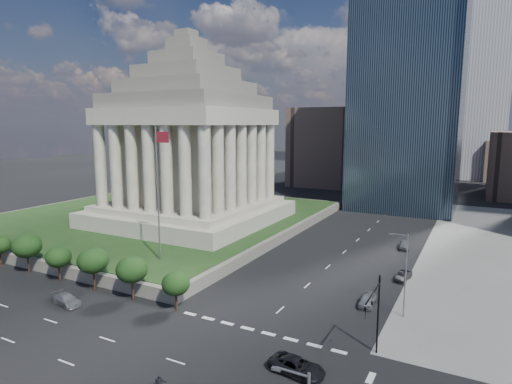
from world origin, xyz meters
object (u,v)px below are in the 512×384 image
Objects in this scene: traffic_signal_ne at (374,309)px; war_memorial at (189,128)px; parked_sedan_far at (405,245)px; suv_grey at (66,300)px; street_lamp_north at (404,270)px; pickup_truck at (297,366)px; parked_sedan_near at (368,300)px; parked_sedan_mid at (403,276)px; flagpole at (158,187)px.

war_memorial is at bearing 143.58° from traffic_signal_ne.
war_memorial is 8.86× the size of parked_sedan_far.
street_lamp_north is at bearing -57.43° from suv_grey.
pickup_truck is 17.99m from parked_sedan_near.
street_lamp_north is at bearing 85.81° from traffic_signal_ne.
pickup_truck is 31.16m from suv_grey.
parked_sedan_mid is at bearing 92.42° from traffic_signal_ne.
flagpole is at bearing -178.13° from parked_sedan_near.
traffic_signal_ne is at bearing -38.13° from pickup_truck.
street_lamp_north reaches higher than parked_sedan_mid.
street_lamp_north is at bearing -87.67° from parked_sedan_far.
flagpole is 4.55× the size of parked_sedan_far.
flagpole is 2.50× the size of traffic_signal_ne.
flagpole is 33.31m from parked_sedan_near.
parked_sedan_far is (-2.50, 16.69, 0.11)m from parked_sedan_mid.
parked_sedan_far is (-4.33, 29.09, -4.91)m from street_lamp_north.
street_lamp_north reaches higher than suv_grey.
traffic_signal_ne is at bearing -73.22° from suv_grey.
war_memorial is 9.14× the size of parked_sedan_near.
parked_sedan_mid is at bearing 98.38° from street_lamp_north.
war_memorial is 45.32m from suv_grey.
flagpole reaches higher than pickup_truck.
street_lamp_north is 2.34× the size of parked_sedan_near.
pickup_truck is at bearing -99.02° from parked_sedan_near.
pickup_truck is (28.80, -15.49, -12.38)m from flagpole.
flagpole is 19.70m from suv_grey.
parked_sedan_near is at bearing 162.28° from street_lamp_north.
street_lamp_north is 6.71m from parked_sedan_near.
traffic_signal_ne is (46.50, -34.30, -16.15)m from war_memorial.
war_memorial is 54.92m from street_lamp_north.
flagpole is at bearing -178.37° from street_lamp_north.
parked_sedan_near is 1.09× the size of parked_sedan_mid.
war_memorial reaches higher than street_lamp_north.
parked_sedan_far is at bearing -26.94° from suv_grey.
war_memorial reaches higher than flagpole.
parked_sedan_mid is (35.68, 28.49, -0.03)m from suv_grey.
street_lamp_north is 2.16× the size of suv_grey.
pickup_truck is at bearing -28.28° from flagpole.
flagpole is 2.00× the size of street_lamp_north.
parked_sedan_far reaches higher than pickup_truck.
parked_sedan_near is 11.30m from parked_sedan_mid.
flagpole is 35.95m from street_lamp_north.
war_memorial is 51.12m from parked_sedan_mid.
street_lamp_north is (47.33, -23.00, -15.74)m from war_memorial.
traffic_signal_ne is at bearing -78.47° from parked_sedan_mid.
parked_sedan_mid is 0.89× the size of parked_sedan_far.
war_memorial is at bearing 54.75° from pickup_truck.
war_memorial is at bearing -178.06° from parked_sedan_far.
parked_sedan_far is at bearing 98.46° from street_lamp_north.
war_memorial reaches higher than parked_sedan_near.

